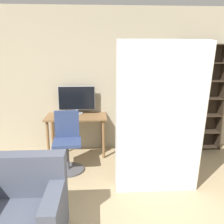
{
  "coord_description": "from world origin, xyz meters",
  "views": [
    {
      "loc": [
        -0.66,
        -1.82,
        1.87
      ],
      "look_at": [
        -0.45,
        1.62,
        1.05
      ],
      "focal_mm": 40.0,
      "sensor_mm": 36.0,
      "label": 1
    }
  ],
  "objects_px": {
    "bookshelf": "(194,100)",
    "armchair": "(21,214)",
    "monitor": "(77,99)",
    "office_chair": "(67,146)",
    "mattress_near": "(160,120)"
  },
  "relations": [
    {
      "from": "bookshelf",
      "to": "armchair",
      "type": "distance_m",
      "value": 3.66
    },
    {
      "from": "armchair",
      "to": "monitor",
      "type": "bearing_deg",
      "value": 80.95
    },
    {
      "from": "monitor",
      "to": "office_chair",
      "type": "bearing_deg",
      "value": -97.63
    },
    {
      "from": "office_chair",
      "to": "mattress_near",
      "type": "xyz_separation_m",
      "value": [
        1.3,
        -0.74,
        0.62
      ]
    },
    {
      "from": "mattress_near",
      "to": "armchair",
      "type": "distance_m",
      "value": 1.93
    },
    {
      "from": "mattress_near",
      "to": "office_chair",
      "type": "bearing_deg",
      "value": 150.22
    },
    {
      "from": "armchair",
      "to": "mattress_near",
      "type": "bearing_deg",
      "value": 28.85
    },
    {
      "from": "monitor",
      "to": "mattress_near",
      "type": "height_order",
      "value": "mattress_near"
    },
    {
      "from": "bookshelf",
      "to": "monitor",
      "type": "bearing_deg",
      "value": -179.52
    },
    {
      "from": "office_chair",
      "to": "mattress_near",
      "type": "bearing_deg",
      "value": -29.78
    },
    {
      "from": "office_chair",
      "to": "armchair",
      "type": "bearing_deg",
      "value": -99.75
    },
    {
      "from": "armchair",
      "to": "office_chair",
      "type": "bearing_deg",
      "value": 80.25
    },
    {
      "from": "mattress_near",
      "to": "armchair",
      "type": "relative_size",
      "value": 2.39
    },
    {
      "from": "monitor",
      "to": "bookshelf",
      "type": "distance_m",
      "value": 2.27
    },
    {
      "from": "office_chair",
      "to": "armchair",
      "type": "relative_size",
      "value": 1.13
    }
  ]
}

